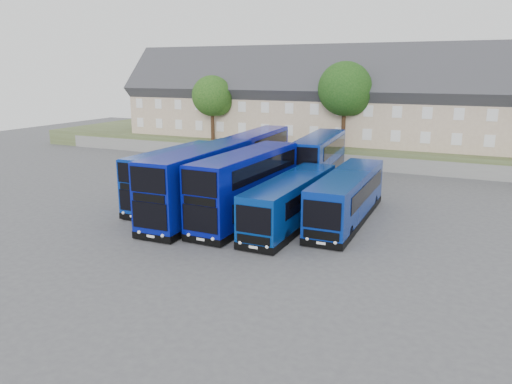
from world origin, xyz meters
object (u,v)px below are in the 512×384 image
(dd_front_left, at_px, (176,178))
(dd_front_mid, at_px, (199,184))
(coach_east_a, at_px, (291,203))
(tree_mid, at_px, (346,91))
(tree_west, at_px, (213,97))

(dd_front_left, distance_m, dd_front_mid, 4.16)
(dd_front_mid, distance_m, coach_east_a, 6.76)
(coach_east_a, relative_size, tree_mid, 1.30)
(coach_east_a, height_order, tree_mid, tree_mid)
(dd_front_left, distance_m, coach_east_a, 10.27)
(dd_front_left, xyz_separation_m, tree_mid, (7.57, 21.42, 5.96))
(dd_front_mid, relative_size, tree_west, 1.60)
(coach_east_a, bearing_deg, dd_front_left, 171.83)
(dd_front_left, bearing_deg, coach_east_a, -8.07)
(dd_front_mid, xyz_separation_m, tree_west, (-11.91, 23.19, 4.67))
(dd_front_left, distance_m, tree_mid, 23.49)
(coach_east_a, xyz_separation_m, tree_west, (-18.58, 22.43, 5.45))
(dd_front_left, bearing_deg, tree_west, 112.28)
(coach_east_a, bearing_deg, dd_front_mid, -173.24)
(dd_front_mid, height_order, tree_mid, tree_mid)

